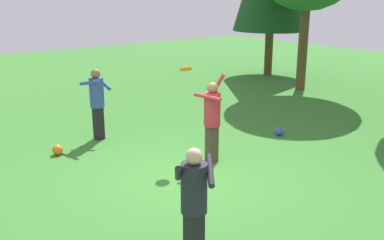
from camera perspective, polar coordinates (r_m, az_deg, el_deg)
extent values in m
plane|color=#387A2D|center=(8.73, -0.50, -7.34)|extent=(40.00, 40.00, 0.00)
cube|color=#4C382D|center=(9.38, 2.53, -3.04)|extent=(0.19, 0.22, 0.80)
cylinder|color=#B72D38|center=(9.16, 2.59, 1.37)|extent=(0.34, 0.34, 0.69)
sphere|color=#8C6647|center=(9.05, 2.62, 4.11)|extent=(0.23, 0.23, 0.23)
cylinder|color=#B72D38|center=(8.91, 2.00, 2.94)|extent=(0.58, 0.29, 0.13)
cylinder|color=#B72D38|center=(9.22, 3.22, 4.45)|extent=(0.38, 0.21, 0.54)
cube|color=black|center=(11.03, -11.80, -0.37)|extent=(0.19, 0.22, 0.80)
cylinder|color=#334C9E|center=(10.85, -12.03, 3.44)|extent=(0.34, 0.34, 0.70)
sphere|color=#8C6647|center=(10.76, -12.17, 5.79)|extent=(0.23, 0.23, 0.23)
cylinder|color=#334C9E|center=(10.95, -11.41, 4.79)|extent=(0.53, 0.28, 0.39)
cylinder|color=#334C9E|center=(10.64, -12.82, 4.65)|extent=(0.58, 0.31, 0.19)
cube|color=black|center=(6.05, 0.25, -14.76)|extent=(0.19, 0.22, 0.76)
cylinder|color=#23232D|center=(5.71, 0.26, -8.65)|extent=(0.34, 0.34, 0.66)
sphere|color=beige|center=(5.55, 0.26, -4.65)|extent=(0.21, 0.21, 0.21)
cylinder|color=#23232D|center=(5.63, -1.79, -6.81)|extent=(0.46, 0.36, 0.38)
cylinder|color=#23232D|center=(5.63, 2.31, -6.42)|extent=(0.50, 0.39, 0.26)
cylinder|color=orange|center=(9.30, -0.78, 6.53)|extent=(0.34, 0.35, 0.14)
sphere|color=orange|center=(10.28, -16.73, -3.64)|extent=(0.23, 0.23, 0.23)
sphere|color=blue|center=(11.35, 11.01, -1.39)|extent=(0.22, 0.22, 0.22)
cylinder|color=brown|center=(19.16, 9.82, 10.67)|extent=(0.33, 0.33, 3.40)
cylinder|color=brown|center=(16.58, 13.97, 9.83)|extent=(0.34, 0.34, 3.54)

